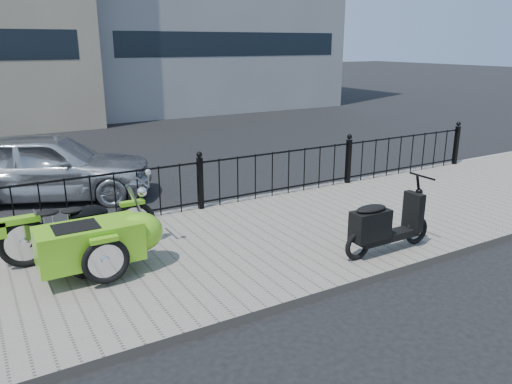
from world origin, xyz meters
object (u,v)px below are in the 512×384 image
spare_tire (87,252)px  scooter (384,226)px  motorcycle_sidecar (101,237)px  sedan_car (48,166)px

spare_tire → scooter: bearing=-19.3°
motorcycle_sidecar → sedan_car: (-0.02, 4.16, 0.10)m
motorcycle_sidecar → spare_tire: (-0.22, -0.13, -0.12)m
motorcycle_sidecar → spare_tire: bearing=-148.8°
scooter → spare_tire: scooter is taller
scooter → spare_tire: size_ratio=2.28×
motorcycle_sidecar → sedan_car: bearing=90.3°
motorcycle_sidecar → spare_tire: motorcycle_sidecar is taller
scooter → motorcycle_sidecar: bearing=157.8°
motorcycle_sidecar → scooter: (3.65, -1.49, -0.05)m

